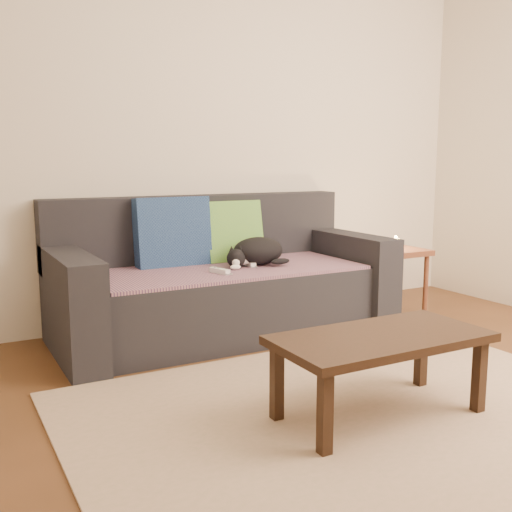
# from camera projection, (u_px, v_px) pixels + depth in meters

# --- Properties ---
(ground) EXTENTS (4.50, 4.50, 0.00)m
(ground) POSITION_uv_depth(u_px,v_px,m) (382.00, 426.00, 2.51)
(ground) COLOR brown
(ground) RESTS_ON ground
(back_wall) EXTENTS (4.50, 0.04, 2.60)m
(back_wall) POSITION_uv_depth(u_px,v_px,m) (193.00, 131.00, 4.04)
(back_wall) COLOR beige
(back_wall) RESTS_ON ground
(sofa) EXTENTS (2.10, 0.94, 0.87)m
(sofa) POSITION_uv_depth(u_px,v_px,m) (221.00, 286.00, 3.82)
(sofa) COLOR #232328
(sofa) RESTS_ON ground
(throw_blanket) EXTENTS (1.66, 0.74, 0.02)m
(throw_blanket) POSITION_uv_depth(u_px,v_px,m) (228.00, 269.00, 3.73)
(throw_blanket) COLOR #3D284B
(throw_blanket) RESTS_ON sofa
(cushion_navy) EXTENTS (0.48, 0.17, 0.49)m
(cushion_navy) POSITION_uv_depth(u_px,v_px,m) (173.00, 235.00, 3.80)
(cushion_navy) COLOR navy
(cushion_navy) RESTS_ON throw_blanket
(cushion_green) EXTENTS (0.40, 0.18, 0.41)m
(cushion_green) POSITION_uv_depth(u_px,v_px,m) (233.00, 232.00, 4.00)
(cushion_green) COLOR #0D5347
(cushion_green) RESTS_ON throw_blanket
(cat) EXTENTS (0.46, 0.36, 0.18)m
(cat) POSITION_uv_depth(u_px,v_px,m) (256.00, 252.00, 3.81)
(cat) COLOR black
(cat) RESTS_ON throw_blanket
(wii_remote_a) EXTENTS (0.08, 0.15, 0.03)m
(wii_remote_a) POSITION_uv_depth(u_px,v_px,m) (220.00, 271.00, 3.54)
(wii_remote_a) COLOR white
(wii_remote_a) RESTS_ON throw_blanket
(wii_remote_b) EXTENTS (0.05, 0.15, 0.03)m
(wii_remote_b) POSITION_uv_depth(u_px,v_px,m) (249.00, 264.00, 3.79)
(wii_remote_b) COLOR white
(wii_remote_b) RESTS_ON throw_blanket
(side_table) EXTENTS (0.38, 0.38, 0.48)m
(side_table) POSITION_uv_depth(u_px,v_px,m) (395.00, 260.00, 4.26)
(side_table) COLOR brown
(side_table) RESTS_ON ground
(candle) EXTENTS (0.06, 0.06, 0.09)m
(candle) POSITION_uv_depth(u_px,v_px,m) (396.00, 244.00, 4.24)
(candle) COLOR beige
(candle) RESTS_ON side_table
(rug) EXTENTS (2.50, 1.80, 0.01)m
(rug) POSITION_uv_depth(u_px,v_px,m) (360.00, 411.00, 2.64)
(rug) COLOR tan
(rug) RESTS_ON ground
(coffee_table) EXTENTS (0.93, 0.46, 0.37)m
(coffee_table) POSITION_uv_depth(u_px,v_px,m) (381.00, 345.00, 2.55)
(coffee_table) COLOR black
(coffee_table) RESTS_ON rug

